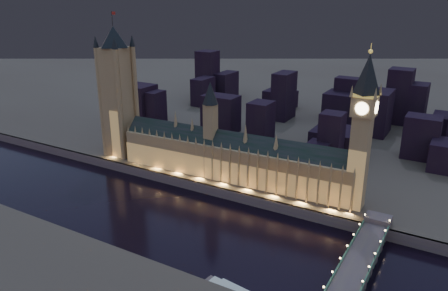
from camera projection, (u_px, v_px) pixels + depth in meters
The scene contains 8 objects.
ground_plane at pixel (180, 216), 314.49m from camera, with size 2000.00×2000.00×0.00m, color black.
north_bank at pixel (359, 85), 737.47m from camera, with size 2000.00×960.00×8.00m, color #493A31.
embankment_wall at pixel (210, 190), 346.61m from camera, with size 2000.00×2.50×8.00m, color #584656.
palace_of_westminster at pixel (231, 157), 352.61m from camera, with size 202.00×26.98×78.00m.
victoria_tower at pixel (118, 86), 393.04m from camera, with size 31.68×31.68×129.01m.
elizabeth_tower at pixel (363, 121), 290.10m from camera, with size 18.00×18.00×114.10m.
westminster_bridge at pixel (359, 264), 249.08m from camera, with size 16.56×113.00×15.90m.
city_backdrop at pixel (335, 108), 487.64m from camera, with size 450.41×215.63×71.10m.
Camera 1 is at (167.84, -226.00, 152.51)m, focal length 35.00 mm.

